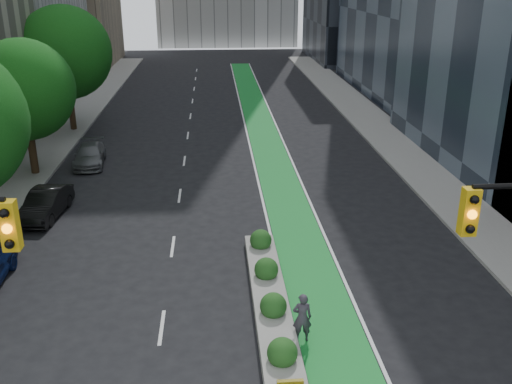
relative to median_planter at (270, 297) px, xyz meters
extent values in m
cube|color=gray|center=(-13.00, 17.96, -0.30)|extent=(3.60, 90.00, 0.15)
cube|color=gray|center=(10.60, 17.96, -0.30)|extent=(3.60, 90.00, 0.15)
cube|color=#198931|center=(1.80, 22.96, -0.37)|extent=(2.20, 70.00, 0.01)
cylinder|color=black|center=(-12.20, 14.96, 1.87)|extent=(0.44, 0.44, 4.48)
sphere|color=#0F4910|center=(-12.20, 14.96, 4.59)|extent=(5.60, 5.60, 5.60)
cylinder|color=black|center=(-12.20, 24.96, 2.20)|extent=(0.44, 0.44, 5.15)
sphere|color=#0F4910|center=(-12.20, 24.96, 5.33)|extent=(6.60, 6.60, 6.60)
cube|color=gold|center=(-5.90, -6.54, 5.88)|extent=(0.34, 0.28, 1.05)
sphere|color=orange|center=(-5.90, -6.70, 5.88)|extent=(0.20, 0.20, 0.20)
cube|color=gold|center=(3.50, -6.54, 5.88)|extent=(0.34, 0.28, 1.05)
sphere|color=orange|center=(3.50, -6.70, 5.88)|extent=(0.20, 0.20, 0.20)
cube|color=gray|center=(0.00, -0.04, -0.17)|extent=(1.20, 10.00, 0.40)
sphere|color=#194C19|center=(0.00, -3.54, 0.28)|extent=(0.90, 0.90, 0.90)
sphere|color=#194C19|center=(0.00, -1.04, 0.28)|extent=(0.90, 0.90, 0.90)
sphere|color=#194C19|center=(0.00, 1.46, 0.28)|extent=(0.90, 0.90, 0.90)
sphere|color=#194C19|center=(0.00, 3.96, 0.28)|extent=(0.90, 0.90, 0.90)
imported|color=#38333E|center=(0.80, -2.07, 0.47)|extent=(0.63, 0.42, 1.68)
imported|color=black|center=(-9.92, 8.66, 0.30)|extent=(1.86, 4.20, 1.34)
imported|color=#585A5D|center=(-9.39, 16.68, 0.24)|extent=(2.10, 4.36, 1.22)
camera|label=1|loc=(-1.80, -17.19, 10.54)|focal=40.00mm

